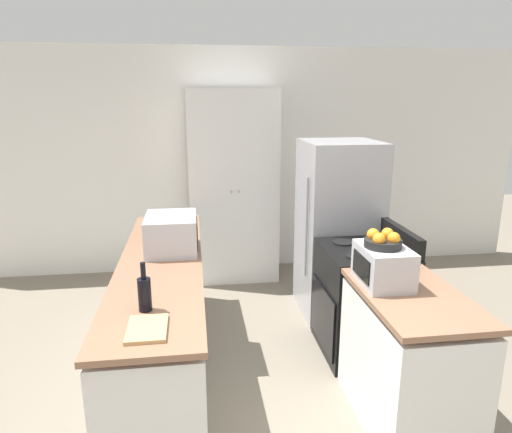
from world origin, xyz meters
The scene contains 11 objects.
wall_back centered at (0.00, 3.55, 1.30)m, with size 7.00×0.06×2.60m.
counter_left centered at (-0.78, 1.39, 0.43)m, with size 0.60×2.59×0.89m.
counter_right centered at (0.78, 0.58, 0.43)m, with size 0.60×0.97×0.89m.
pantry_cabinet centered at (-0.09, 3.22, 1.07)m, with size 0.98×0.58×2.13m.
stove centered at (0.80, 1.44, 0.45)m, with size 0.66×0.71×1.05m.
refrigerator centered at (0.82, 2.20, 0.83)m, with size 0.70×0.73×1.66m.
microwave centered at (-0.70, 1.61, 1.03)m, with size 0.39×0.48×0.28m.
wine_bottle centered at (-0.81, 0.59, 0.99)m, with size 0.07×0.07×0.29m.
toaster_oven centered at (0.65, 0.77, 1.01)m, with size 0.29×0.39×0.25m.
fruit_bowl centered at (0.64, 0.77, 1.18)m, with size 0.23×0.23×0.11m.
cutting_board centered at (-0.78, 0.35, 0.90)m, with size 0.20×0.28×0.02m.
Camera 1 is at (-0.52, -1.81, 2.05)m, focal length 32.00 mm.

